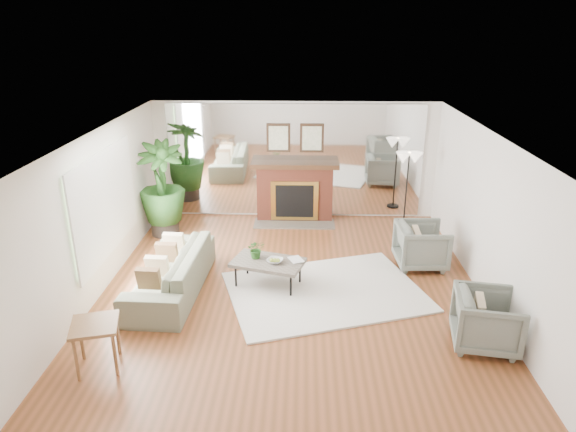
{
  "coord_description": "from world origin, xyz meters",
  "views": [
    {
      "loc": [
        0.17,
        -7.16,
        4.06
      ],
      "look_at": [
        -0.06,
        0.6,
        1.08
      ],
      "focal_mm": 32.0,
      "sensor_mm": 36.0,
      "label": 1
    }
  ],
  "objects_px": {
    "coffee_table": "(268,263)",
    "side_table": "(95,331)",
    "armchair_back": "(422,245)",
    "armchair_front": "(487,320)",
    "fireplace": "(295,190)",
    "sofa": "(171,272)",
    "potted_ficus": "(162,186)",
    "floor_lamp": "(409,164)"
  },
  "relations": [
    {
      "from": "fireplace",
      "to": "potted_ficus",
      "type": "distance_m",
      "value": 2.77
    },
    {
      "from": "coffee_table",
      "to": "potted_ficus",
      "type": "height_order",
      "value": "potted_ficus"
    },
    {
      "from": "fireplace",
      "to": "armchair_front",
      "type": "bearing_deg",
      "value": -60.34
    },
    {
      "from": "floor_lamp",
      "to": "fireplace",
      "type": "bearing_deg",
      "value": 168.27
    },
    {
      "from": "armchair_front",
      "to": "floor_lamp",
      "type": "bearing_deg",
      "value": 14.18
    },
    {
      "from": "armchair_back",
      "to": "floor_lamp",
      "type": "bearing_deg",
      "value": -2.92
    },
    {
      "from": "side_table",
      "to": "floor_lamp",
      "type": "xyz_separation_m",
      "value": [
        4.61,
        4.7,
        0.85
      ]
    },
    {
      "from": "fireplace",
      "to": "potted_ficus",
      "type": "relative_size",
      "value": 1.08
    },
    {
      "from": "armchair_back",
      "to": "armchair_front",
      "type": "xyz_separation_m",
      "value": [
        0.35,
        -2.36,
        -0.01
      ]
    },
    {
      "from": "sofa",
      "to": "side_table",
      "type": "bearing_deg",
      "value": -10.26
    },
    {
      "from": "coffee_table",
      "to": "armchair_front",
      "type": "xyz_separation_m",
      "value": [
        2.98,
        -1.54,
        -0.03
      ]
    },
    {
      "from": "side_table",
      "to": "armchair_back",
      "type": "bearing_deg",
      "value": 32.88
    },
    {
      "from": "armchair_front",
      "to": "potted_ficus",
      "type": "xyz_separation_m",
      "value": [
        -5.2,
        3.66,
        0.63
      ]
    },
    {
      "from": "fireplace",
      "to": "potted_ficus",
      "type": "bearing_deg",
      "value": -160.85
    },
    {
      "from": "sofa",
      "to": "potted_ficus",
      "type": "relative_size",
      "value": 1.24
    },
    {
      "from": "sofa",
      "to": "armchair_front",
      "type": "height_order",
      "value": "armchair_front"
    },
    {
      "from": "armchair_back",
      "to": "floor_lamp",
      "type": "relative_size",
      "value": 0.53
    },
    {
      "from": "coffee_table",
      "to": "armchair_back",
      "type": "distance_m",
      "value": 2.75
    },
    {
      "from": "fireplace",
      "to": "coffee_table",
      "type": "bearing_deg",
      "value": -97.09
    },
    {
      "from": "sofa",
      "to": "armchair_back",
      "type": "bearing_deg",
      "value": 106.41
    },
    {
      "from": "fireplace",
      "to": "sofa",
      "type": "distance_m",
      "value": 3.76
    },
    {
      "from": "sofa",
      "to": "side_table",
      "type": "height_order",
      "value": "sofa"
    },
    {
      "from": "coffee_table",
      "to": "armchair_front",
      "type": "distance_m",
      "value": 3.35
    },
    {
      "from": "fireplace",
      "to": "coffee_table",
      "type": "xyz_separation_m",
      "value": [
        -0.38,
        -3.02,
        -0.25
      ]
    },
    {
      "from": "side_table",
      "to": "floor_lamp",
      "type": "distance_m",
      "value": 6.64
    },
    {
      "from": "fireplace",
      "to": "side_table",
      "type": "relative_size",
      "value": 3.04
    },
    {
      "from": "fireplace",
      "to": "armchair_front",
      "type": "height_order",
      "value": "fireplace"
    },
    {
      "from": "side_table",
      "to": "fireplace",
      "type": "bearing_deg",
      "value": 65.67
    },
    {
      "from": "armchair_front",
      "to": "floor_lamp",
      "type": "distance_m",
      "value": 4.23
    },
    {
      "from": "sofa",
      "to": "armchair_back",
      "type": "distance_m",
      "value": 4.27
    },
    {
      "from": "armchair_front",
      "to": "side_table",
      "type": "relative_size",
      "value": 1.24
    },
    {
      "from": "coffee_table",
      "to": "sofa",
      "type": "xyz_separation_m",
      "value": [
        -1.52,
        -0.21,
        -0.07
      ]
    },
    {
      "from": "fireplace",
      "to": "coffee_table",
      "type": "distance_m",
      "value": 3.06
    },
    {
      "from": "sofa",
      "to": "armchair_front",
      "type": "xyz_separation_m",
      "value": [
        4.5,
        -1.33,
        0.04
      ]
    },
    {
      "from": "coffee_table",
      "to": "side_table",
      "type": "xyz_separation_m",
      "value": [
        -1.96,
        -2.15,
        0.11
      ]
    },
    {
      "from": "armchair_front",
      "to": "fireplace",
      "type": "bearing_deg",
      "value": 39.21
    },
    {
      "from": "fireplace",
      "to": "armchair_front",
      "type": "distance_m",
      "value": 5.26
    },
    {
      "from": "armchair_back",
      "to": "potted_ficus",
      "type": "height_order",
      "value": "potted_ficus"
    },
    {
      "from": "sofa",
      "to": "armchair_front",
      "type": "distance_m",
      "value": 4.69
    },
    {
      "from": "armchair_front",
      "to": "side_table",
      "type": "bearing_deg",
      "value": 106.55
    },
    {
      "from": "sofa",
      "to": "floor_lamp",
      "type": "height_order",
      "value": "floor_lamp"
    },
    {
      "from": "sofa",
      "to": "side_table",
      "type": "relative_size",
      "value": 3.49
    }
  ]
}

